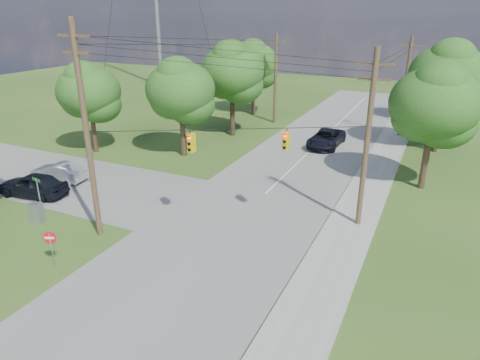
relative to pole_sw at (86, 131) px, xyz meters
The scene contains 22 objects.
ground 7.75m from the pole_sw, ahead, with size 140.00×140.00×0.00m, color #2E4F1A.
main_road 10.16m from the pole_sw, 34.88° to the left, with size 10.00×100.00×0.03m, color gray.
sidewalk_east 15.37m from the pole_sw, 19.08° to the left, with size 2.60×100.00×0.12m, color #ACA9A0.
pole_sw is the anchor object (origin of this frame).
pole_ne 15.51m from the pole_sw, 29.38° to the left, with size 2.00×0.32×10.50m.
pole_north_e 32.55m from the pole_sw, 65.48° to the left, with size 2.00×0.32×10.00m.
pole_north_w 29.62m from the pole_sw, 90.77° to the left, with size 2.00×0.32×10.00m.
power_lines 13.04m from the pole_sw, 61.30° to the left, with size 13.93×29.62×4.93m.
traffic_signals 8.24m from the pole_sw, 29.38° to the left, with size 4.91×3.27×1.05m.
tree_w_near 14.99m from the pole_sw, 103.11° to the left, with size 6.00×6.00×8.40m.
tree_w_mid 22.73m from the pole_sw, 96.06° to the left, with size 6.40×6.40×9.22m.
tree_w_far 32.90m from the pole_sw, 97.69° to the left, with size 6.00×6.00×8.73m.
tree_e_near 22.78m from the pole_sw, 43.22° to the left, with size 6.20×6.20×8.81m.
tree_e_mid 30.79m from the pole_sw, 56.26° to the left, with size 6.60×6.60×9.64m.
tree_e_far 40.90m from the pole_sw, 66.82° to the left, with size 5.80×5.80×8.32m.
tree_cross_n 16.64m from the pole_sw, 133.29° to the left, with size 5.60×5.60×7.91m.
car_cross_dark 9.94m from the pole_sw, 164.06° to the left, with size 2.00×4.96×1.69m, color black.
car_cross_silver 11.47m from the pole_sw, 149.17° to the left, with size 1.51×4.34×1.43m, color silver.
car_main_north 24.57m from the pole_sw, 71.61° to the left, with size 2.65×5.75×1.60m, color black.
control_cabinet 7.19m from the pole_sw, behind, with size 0.73×0.53×1.31m, color gray.
do_not_enter_sign 5.99m from the pole_sw, 85.39° to the right, with size 0.63×0.29×2.02m.
street_name_sign 6.48m from the pole_sw, behind, with size 0.81×0.18×2.74m.
Camera 1 is at (12.30, -16.20, 12.25)m, focal length 32.00 mm.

